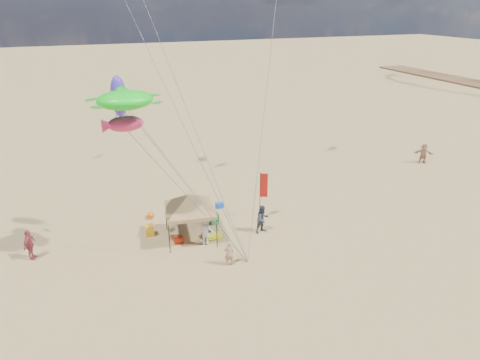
% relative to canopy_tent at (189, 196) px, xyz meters
% --- Properties ---
extents(ground, '(280.00, 280.00, 0.00)m').
position_rel_canopy_tent_xyz_m(ground, '(2.78, -4.24, -2.90)').
color(ground, tan).
rests_on(ground, ground).
extents(canopy_tent, '(5.59, 5.59, 3.48)m').
position_rel_canopy_tent_xyz_m(canopy_tent, '(0.00, 0.00, 0.00)').
color(canopy_tent, black).
rests_on(canopy_tent, ground).
extents(feather_flag, '(0.48, 0.23, 3.35)m').
position_rel_canopy_tent_xyz_m(feather_flag, '(5.17, 0.81, -0.67)').
color(feather_flag, black).
rests_on(feather_flag, ground).
extents(cooler_red, '(0.54, 0.38, 0.38)m').
position_rel_canopy_tent_xyz_m(cooler_red, '(-0.87, -0.23, -2.71)').
color(cooler_red, '#B4270E').
rests_on(cooler_red, ground).
extents(cooler_blue, '(0.54, 0.38, 0.38)m').
position_rel_canopy_tent_xyz_m(cooler_blue, '(2.96, 3.33, -2.71)').
color(cooler_blue, blue).
rests_on(cooler_blue, ground).
extents(bag_navy, '(0.69, 0.54, 0.36)m').
position_rel_canopy_tent_xyz_m(bag_navy, '(1.00, -0.13, -2.72)').
color(bag_navy, '#0E133D').
rests_on(bag_navy, ground).
extents(bag_orange, '(0.54, 0.69, 0.36)m').
position_rel_canopy_tent_xyz_m(bag_orange, '(-1.92, 3.57, -2.72)').
color(bag_orange, orange).
rests_on(bag_orange, ground).
extents(chair_green, '(0.50, 0.50, 0.70)m').
position_rel_canopy_tent_xyz_m(chair_green, '(1.94, 1.29, -2.55)').
color(chair_green, '#167E38').
rests_on(chair_green, ground).
extents(chair_yellow, '(0.50, 0.50, 0.70)m').
position_rel_canopy_tent_xyz_m(chair_yellow, '(-2.34, 1.26, -2.55)').
color(chair_yellow, gold).
rests_on(chair_yellow, ground).
extents(crate_grey, '(0.34, 0.30, 0.28)m').
position_rel_canopy_tent_xyz_m(crate_grey, '(1.17, -0.54, -2.76)').
color(crate_grey, gray).
rests_on(crate_grey, ground).
extents(beach_cart, '(0.90, 0.50, 0.24)m').
position_rel_canopy_tent_xyz_m(beach_cart, '(1.35, -0.56, -2.70)').
color(beach_cart, yellow).
rests_on(beach_cart, ground).
extents(person_near_a, '(0.57, 0.38, 1.52)m').
position_rel_canopy_tent_xyz_m(person_near_a, '(1.24, -3.55, -2.14)').
color(person_near_a, tan).
rests_on(person_near_a, ground).
extents(person_near_b, '(1.05, 0.91, 1.85)m').
position_rel_canopy_tent_xyz_m(person_near_b, '(4.44, -0.88, -1.97)').
color(person_near_b, '#343B47').
rests_on(person_near_b, ground).
extents(person_near_c, '(1.37, 1.05, 1.88)m').
position_rel_canopy_tent_xyz_m(person_near_c, '(0.64, -1.01, -1.96)').
color(person_near_c, white).
rests_on(person_near_c, ground).
extents(person_far_a, '(0.85, 1.17, 1.84)m').
position_rel_canopy_tent_xyz_m(person_far_a, '(-9.07, 1.06, -1.98)').
color(person_far_a, '#A7404A').
rests_on(person_far_a, ground).
extents(person_far_c, '(1.68, 1.41, 1.81)m').
position_rel_canopy_tent_xyz_m(person_far_c, '(23.07, 5.31, -1.99)').
color(person_far_c, tan).
rests_on(person_far_c, ground).
extents(turtle_kite, '(3.36, 3.04, 0.92)m').
position_rel_canopy_tent_xyz_m(turtle_kite, '(-3.21, -1.26, 6.26)').
color(turtle_kite, '#14F21B').
rests_on(turtle_kite, ground).
extents(fish_kite, '(1.97, 1.30, 0.81)m').
position_rel_canopy_tent_xyz_m(fish_kite, '(-3.29, -1.00, 5.00)').
color(fish_kite, '#EA2D67').
rests_on(fish_kite, ground).
extents(squid_kite, '(1.02, 1.02, 2.28)m').
position_rel_canopy_tent_xyz_m(squid_kite, '(-3.25, 1.70, 5.86)').
color(squid_kite, '#4D35C4').
rests_on(squid_kite, ground).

